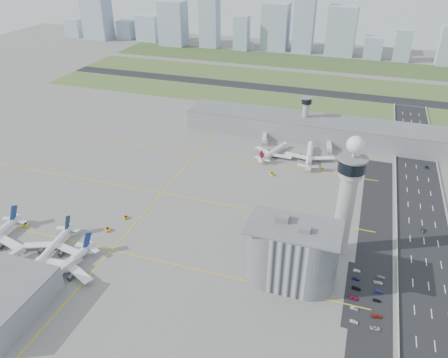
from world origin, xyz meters
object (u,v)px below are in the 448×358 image
(car_hw_4, at_px, (404,133))
(tug_3, at_px, (126,217))
(tug_1, at_px, (42,248))
(car_lot_7, at_px, (377,316))
(car_lot_3, at_px, (356,288))
(tug_2, at_px, (108,229))
(jet_bridge_near_2, at_px, (52,280))
(control_tower, at_px, (348,192))
(admin_building, at_px, (292,254))
(car_hw_1, at_px, (423,230))
(car_lot_5, at_px, (357,271))
(car_lot_11, at_px, (381,277))
(car_lot_0, at_px, (354,322))
(car_lot_8, at_px, (377,300))
(airplane_far_a, at_px, (274,149))
(jet_bridge_near_1, at_px, (0,266))
(car_lot_10, at_px, (378,283))
(jet_bridge_far_1, at_px, (328,144))
(tug_0, at_px, (25,224))
(airplane_near_b, at_px, (51,244))
(car_lot_1, at_px, (354,308))
(car_lot_2, at_px, (353,298))
(secondary_tower, at_px, (305,113))
(tug_5, at_px, (322,169))
(tug_4, at_px, (272,174))
(car_hw_2, at_px, (426,168))
(car_lot_6, at_px, (375,328))
(car_lot_4, at_px, (356,279))
(airplane_near_c, at_px, (61,265))
(car_lot_9, at_px, (379,291))
(airplane_far_b, at_px, (310,152))
(jet_bridge_far_0, at_px, (265,136))

(car_hw_4, bearing_deg, tug_3, -140.33)
(tug_1, height_order, car_lot_7, tug_1)
(car_lot_3, bearing_deg, tug_2, 93.38)
(jet_bridge_near_2, bearing_deg, control_tower, -51.10)
(admin_building, xyz_separation_m, car_hw_1, (62.92, 61.43, -14.67))
(car_lot_5, distance_m, car_lot_11, 11.35)
(car_lot_0, xyz_separation_m, car_lot_3, (-0.39, 20.87, -0.01))
(jet_bridge_near_2, distance_m, car_lot_5, 145.88)
(tug_3, relative_size, car_lot_8, 0.85)
(tug_3, bearing_deg, car_lot_11, 26.22)
(admin_building, height_order, tug_3, admin_building)
(airplane_far_a, distance_m, jet_bridge_near_1, 193.30)
(admin_building, relative_size, car_lot_10, 9.92)
(control_tower, height_order, tug_3, control_tower)
(jet_bridge_far_1, xyz_separation_m, tug_0, (-149.73, -158.31, -1.96))
(airplane_near_b, relative_size, car_lot_3, 9.42)
(car_lot_5, bearing_deg, car_lot_1, 175.62)
(control_tower, xyz_separation_m, car_lot_2, (9.95, -33.68, -34.43))
(car_lot_1, relative_size, car_lot_2, 0.79)
(car_lot_3, relative_size, car_lot_10, 0.99)
(car_lot_0, distance_m, car_lot_5, 33.36)
(secondary_tower, distance_m, admin_building, 173.43)
(car_lot_8, bearing_deg, tug_0, 92.39)
(jet_bridge_near_1, bearing_deg, tug_2, -25.09)
(tug_5, xyz_separation_m, car_lot_11, (40.94, -100.88, -0.25))
(tug_0, distance_m, car_lot_7, 190.22)
(jet_bridge_near_2, bearing_deg, car_lot_10, -61.30)
(tug_4, xyz_separation_m, car_hw_2, (100.81, 44.15, -0.30))
(admin_building, bearing_deg, car_lot_6, -25.06)
(car_lot_4, distance_m, car_lot_6, 29.99)
(jet_bridge_near_2, relative_size, tug_3, 4.70)
(airplane_near_c, height_order, car_lot_9, airplane_near_c)
(admin_building, distance_m, tug_4, 103.36)
(airplane_far_b, xyz_separation_m, car_hw_4, (66.66, 71.86, -5.40))
(tug_1, bearing_deg, tug_0, 83.26)
(tug_0, bearing_deg, jet_bridge_far_0, -28.03)
(secondary_tower, xyz_separation_m, jet_bridge_near_1, (-113.00, -211.00, -15.95))
(car_lot_7, height_order, car_lot_9, car_lot_7)
(airplane_far_b, relative_size, car_lot_10, 10.17)
(tug_0, distance_m, car_lot_4, 180.60)
(car_lot_4, height_order, car_hw_4, car_hw_4)
(tug_2, xyz_separation_m, car_lot_9, (143.96, -2.09, -0.35))
(tug_2, xyz_separation_m, tug_5, (103.83, 109.34, -0.18))
(control_tower, distance_m, jet_bridge_far_1, 129.66)
(secondary_tower, height_order, tug_4, secondary_tower)
(car_lot_6, bearing_deg, jet_bridge_near_1, 87.48)
(secondary_tower, bearing_deg, control_tower, -73.52)
(car_lot_2, height_order, car_hw_4, car_hw_4)
(car_lot_1, bearing_deg, car_lot_9, -29.50)
(airplane_far_a, height_order, car_lot_9, airplane_far_a)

